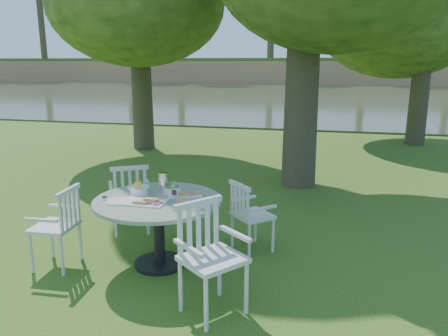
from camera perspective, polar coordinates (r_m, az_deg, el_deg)
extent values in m
plane|color=#21420D|center=(5.72, -0.48, -8.76)|extent=(140.00, 140.00, 0.00)
cylinder|color=black|center=(5.00, -8.35, -12.16)|extent=(0.56, 0.56, 0.04)
cylinder|color=black|center=(4.85, -8.50, -8.32)|extent=(0.12, 0.12, 0.68)
cylinder|color=gray|center=(4.73, -8.65, -4.27)|extent=(1.37, 1.37, 0.04)
cylinder|color=silver|center=(5.20, 6.43, -8.77)|extent=(0.03, 0.03, 0.42)
cylinder|color=silver|center=(5.48, 4.12, -7.52)|extent=(0.03, 0.03, 0.42)
cylinder|color=silver|center=(5.02, 3.32, -9.54)|extent=(0.03, 0.03, 0.42)
cylinder|color=silver|center=(5.31, 1.11, -8.19)|extent=(0.03, 0.03, 0.42)
cube|color=silver|center=(5.17, 3.78, -6.16)|extent=(0.57, 0.58, 0.04)
cube|color=silver|center=(5.01, 2.05, -4.44)|extent=(0.32, 0.33, 0.43)
cylinder|color=silver|center=(6.10, -10.29, -5.24)|extent=(0.04, 0.04, 0.46)
cylinder|color=silver|center=(6.08, -14.13, -5.52)|extent=(0.04, 0.04, 0.46)
cylinder|color=silver|center=(5.76, -9.90, -6.40)|extent=(0.04, 0.04, 0.46)
cylinder|color=silver|center=(5.73, -13.98, -6.69)|extent=(0.04, 0.04, 0.46)
cube|color=silver|center=(5.83, -12.20, -3.64)|extent=(0.62, 0.60, 0.04)
cube|color=silver|center=(5.58, -12.16, -2.15)|extent=(0.43, 0.27, 0.47)
cylinder|color=silver|center=(5.42, -21.59, -8.61)|extent=(0.04, 0.04, 0.44)
cylinder|color=silver|center=(5.12, -23.88, -10.17)|extent=(0.04, 0.04, 0.44)
cylinder|color=silver|center=(5.25, -18.26, -9.06)|extent=(0.04, 0.04, 0.44)
cylinder|color=silver|center=(4.94, -20.41, -10.71)|extent=(0.04, 0.04, 0.44)
cube|color=silver|center=(5.09, -21.26, -7.13)|extent=(0.44, 0.48, 0.04)
cube|color=silver|center=(4.92, -19.51, -5.12)|extent=(0.07, 0.45, 0.45)
cylinder|color=silver|center=(3.76, -2.37, -17.41)|extent=(0.04, 0.04, 0.49)
cylinder|color=silver|center=(4.00, 2.93, -15.41)|extent=(0.04, 0.04, 0.49)
cylinder|color=silver|center=(4.05, -5.71, -15.06)|extent=(0.04, 0.04, 0.49)
cylinder|color=silver|center=(4.27, -0.60, -13.39)|extent=(0.04, 0.04, 0.49)
cube|color=silver|center=(3.89, -1.44, -11.83)|extent=(0.67, 0.68, 0.04)
cube|color=silver|center=(3.96, -3.35, -7.74)|extent=(0.35, 0.42, 0.50)
cube|color=white|center=(4.61, -10.37, -4.44)|extent=(0.45, 0.27, 0.02)
cube|color=white|center=(4.50, -4.30, -4.75)|extent=(0.36, 0.24, 0.01)
cube|color=white|center=(4.80, -5.08, -3.55)|extent=(0.42, 0.30, 0.02)
cylinder|color=white|center=(4.71, -13.52, -4.22)|extent=(0.27, 0.27, 0.01)
cylinder|color=white|center=(5.18, -11.11, -2.47)|extent=(0.26, 0.26, 0.01)
cylinder|color=white|center=(4.90, -11.03, -3.04)|extent=(0.19, 0.19, 0.07)
cylinder|color=white|center=(4.92, -6.82, -2.84)|extent=(0.20, 0.20, 0.07)
cylinder|color=silver|center=(4.92, -7.85, -1.87)|extent=(0.11, 0.11, 0.23)
cylinder|color=white|center=(4.71, -6.54, -2.87)|extent=(0.07, 0.07, 0.18)
cylinder|color=white|center=(4.93, -10.13, -2.72)|extent=(0.06, 0.06, 0.10)
cylinder|color=white|center=(4.79, -10.75, -3.13)|extent=(0.07, 0.07, 0.12)
cylinder|color=white|center=(4.48, -8.86, -4.82)|extent=(0.08, 0.08, 0.03)
cylinder|color=white|center=(4.34, -3.80, -5.31)|extent=(0.07, 0.07, 0.03)
cylinder|color=white|center=(4.50, -2.77, -4.60)|extent=(0.07, 0.07, 0.03)
cylinder|color=white|center=(4.82, -15.34, -3.84)|extent=(0.06, 0.06, 0.03)
ellipsoid|color=#263D13|center=(11.38, -11.13, 19.85)|extent=(3.68, 3.68, 2.57)
ellipsoid|color=#263D13|center=(12.80, 25.01, 17.10)|extent=(3.42, 3.42, 2.40)
cube|color=#303821|center=(28.24, 11.12, 9.07)|extent=(100.00, 28.00, 0.12)
cube|color=#9F734A|center=(43.66, 12.21, 12.04)|extent=(100.00, 3.00, 2.20)
cube|color=#21420D|center=(51.14, 12.55, 13.63)|extent=(100.00, 18.00, 0.30)
cylinder|color=black|center=(56.28, -22.86, 19.40)|extent=(0.70, 0.70, 13.00)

